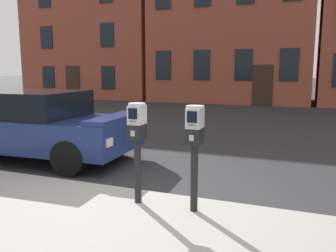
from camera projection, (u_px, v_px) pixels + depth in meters
The scene contains 6 objects.
ground_plane at pixel (175, 210), 4.68m from camera, with size 160.00×160.00×0.00m, color #28282B.
parking_meter_near_kerb at pixel (137, 135), 4.44m from camera, with size 0.22×0.25×1.30m.
parking_meter_twin_adjacent at pixel (195, 139), 4.17m from camera, with size 0.22×0.25×1.30m.
parked_car_navy_coupe at pixel (28, 123), 7.31m from camera, with size 4.51×2.04×1.42m.
townhouse_brick_corner at pixel (100, 23), 23.84m from camera, with size 8.87×5.74×10.00m.
townhouse_green_painted at pixel (233, 2), 20.16m from camera, with size 8.93×5.13×11.44m.
Camera 1 is at (1.52, -4.17, 1.86)m, focal length 37.40 mm.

